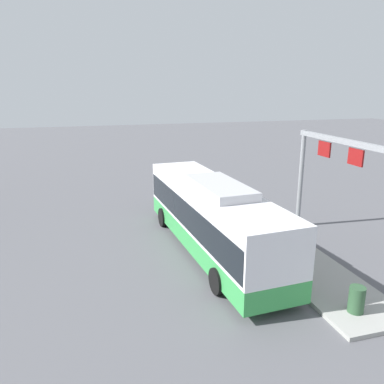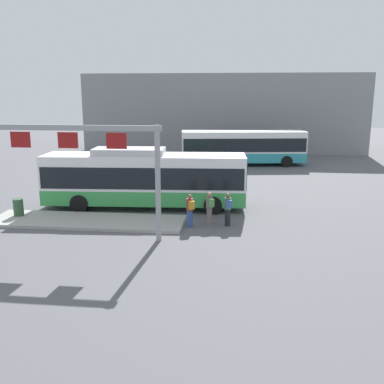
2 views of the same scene
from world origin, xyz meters
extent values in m
plane|color=#56565B|center=(0.00, 0.00, 0.00)|extent=(120.00, 120.00, 0.00)
cube|color=#9E9E99|center=(-2.33, -3.28, 0.08)|extent=(10.00, 2.80, 0.16)
cube|color=green|center=(0.00, 0.00, 0.77)|extent=(11.59, 3.23, 0.85)
cube|color=white|center=(0.00, 0.00, 2.15)|extent=(11.59, 3.23, 1.90)
cube|color=black|center=(0.00, 0.00, 1.95)|extent=(11.36, 3.25, 1.20)
cube|color=black|center=(5.73, 0.37, 2.05)|extent=(0.18, 2.12, 1.50)
cube|color=#B7B7BC|center=(-0.86, -0.06, 3.28)|extent=(4.11, 2.00, 0.36)
cube|color=orange|center=(5.66, 0.36, 2.90)|extent=(0.23, 1.75, 0.28)
cylinder|color=black|center=(3.84, 1.45, 0.50)|extent=(1.02, 0.36, 1.00)
cylinder|color=black|center=(3.99, -0.95, 0.50)|extent=(1.02, 0.36, 1.00)
cylinder|color=black|center=(-3.59, 0.97, 0.50)|extent=(1.02, 0.36, 1.00)
cylinder|color=black|center=(-3.44, -1.42, 0.50)|extent=(1.02, 0.36, 1.00)
cylinder|color=black|center=(4.87, -2.99, 0.42)|extent=(0.33, 0.33, 0.85)
cylinder|color=#476B4C|center=(4.87, -2.99, 1.15)|extent=(0.41, 0.41, 0.60)
sphere|color=brown|center=(4.87, -2.99, 1.56)|extent=(0.22, 0.22, 0.22)
cube|color=#335993|center=(4.93, -3.25, 1.18)|extent=(0.31, 0.24, 0.40)
cylinder|color=slate|center=(3.94, -2.86, 0.42)|extent=(0.37, 0.37, 0.85)
cylinder|color=slate|center=(3.94, -2.86, 1.15)|extent=(0.45, 0.45, 0.60)
sphere|color=#9E755B|center=(3.94, -2.86, 1.56)|extent=(0.22, 0.22, 0.22)
cube|color=#4C8447|center=(4.05, -3.10, 1.18)|extent=(0.33, 0.28, 0.40)
cylinder|color=#334C8C|center=(3.01, -3.40, 0.42)|extent=(0.37, 0.37, 0.85)
cylinder|color=maroon|center=(3.01, -3.40, 1.15)|extent=(0.45, 0.45, 0.60)
sphere|color=brown|center=(3.01, -3.40, 1.56)|extent=(0.22, 0.22, 0.22)
cube|color=#BF7F1E|center=(3.12, -3.64, 1.18)|extent=(0.33, 0.28, 0.40)
cylinder|color=gray|center=(1.85, -5.59, 2.60)|extent=(0.24, 0.24, 5.20)
cube|color=gray|center=(-2.15, -5.59, 5.05)|extent=(8.41, 0.20, 0.24)
cube|color=maroon|center=(-2.15, -5.59, 4.50)|extent=(0.90, 0.08, 0.70)
cube|color=maroon|center=(0.05, -5.59, 4.50)|extent=(0.90, 0.08, 0.70)
cylinder|color=#2D5133|center=(-6.20, -2.94, 0.61)|extent=(0.52, 0.52, 0.90)
camera|label=1|loc=(-15.43, 5.31, 7.38)|focal=35.79mm
camera|label=2|loc=(5.48, -24.19, 6.62)|focal=41.00mm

